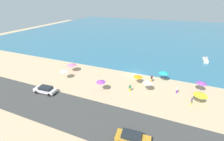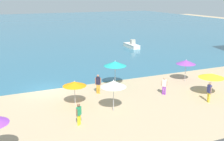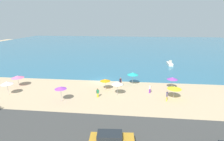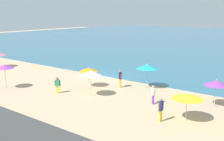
{
  "view_description": "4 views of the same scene",
  "coord_description": "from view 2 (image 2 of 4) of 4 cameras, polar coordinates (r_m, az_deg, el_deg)",
  "views": [
    {
      "loc": [
        6.87,
        -33.77,
        17.31
      ],
      "look_at": [
        -5.21,
        -3.56,
        1.53
      ],
      "focal_mm": 24.0,
      "sensor_mm": 36.0,
      "label": 1
    },
    {
      "loc": [
        -4.47,
        -25.76,
        8.88
      ],
      "look_at": [
        6.1,
        -1.77,
        1.7
      ],
      "focal_mm": 45.0,
      "sensor_mm": 36.0,
      "label": 2
    },
    {
      "loc": [
        5.96,
        -35.2,
        12.52
      ],
      "look_at": [
        1.94,
        2.48,
        1.67
      ],
      "focal_mm": 28.0,
      "sensor_mm": 36.0,
      "label": 3
    },
    {
      "loc": [
        20.91,
        -25.88,
        7.8
      ],
      "look_at": [
        1.41,
        -0.74,
        1.08
      ],
      "focal_mm": 45.0,
      "sensor_mm": 36.0,
      "label": 4
    }
  ],
  "objects": [
    {
      "name": "sea",
      "position": [
        81.36,
        -20.7,
        8.09
      ],
      "size": [
        150.0,
        110.0,
        0.05
      ],
      "primitive_type": "cube",
      "color": "#2F6985",
      "rests_on": "ground_plane"
    },
    {
      "name": "beach_umbrella_2",
      "position": [
        21.49,
        0.3,
        -2.72
      ],
      "size": [
        1.98,
        1.98,
        2.54
      ],
      "color": "#B2B2B7",
      "rests_on": "ground_plane"
    },
    {
      "name": "bather_2",
      "position": [
        25.86,
        10.57,
        -2.86
      ],
      "size": [
        0.47,
        0.39,
        1.66
      ],
      "color": "purple",
      "rests_on": "ground_plane"
    },
    {
      "name": "skiff_nearshore",
      "position": [
        47.85,
        3.99,
        5.12
      ],
      "size": [
        1.37,
        4.37,
        1.45
      ],
      "color": "silver",
      "rests_on": "sea"
    },
    {
      "name": "bather_1",
      "position": [
        25.65,
        -2.84,
        -2.53
      ],
      "size": [
        0.5,
        0.38,
        1.83
      ],
      "color": "orange",
      "rests_on": "ground_plane"
    },
    {
      "name": "bather_0",
      "position": [
        24.99,
        19.15,
        -3.97
      ],
      "size": [
        0.27,
        0.56,
        1.77
      ],
      "color": "yellow",
      "rests_on": "ground_plane"
    },
    {
      "name": "ground_plane",
      "position": [
        27.61,
        -13.21,
        -3.87
      ],
      "size": [
        160.0,
        160.0,
        0.0
      ],
      "primitive_type": "plane",
      "color": "tan"
    },
    {
      "name": "beach_umbrella_4",
      "position": [
        30.1,
        14.81,
        1.66
      ],
      "size": [
        2.0,
        2.0,
        2.32
      ],
      "color": "#B2B2B7",
      "rests_on": "ground_plane"
    },
    {
      "name": "beach_umbrella_0",
      "position": [
        26.56,
        19.58,
        -0.97
      ],
      "size": [
        2.33,
        2.33,
        2.1
      ],
      "color": "#B2B2B7",
      "rests_on": "ground_plane"
    },
    {
      "name": "beach_umbrella_1",
      "position": [
        27.44,
        0.64,
        1.41
      ],
      "size": [
        2.23,
        2.23,
        2.59
      ],
      "color": "#B2B2B7",
      "rests_on": "ground_plane"
    },
    {
      "name": "bather_3",
      "position": [
        19.8,
        -6.76,
        -8.6
      ],
      "size": [
        0.46,
        0.4,
        1.59
      ],
      "color": "yellow",
      "rests_on": "ground_plane"
    },
    {
      "name": "beach_umbrella_6",
      "position": [
        22.88,
        -7.63,
        -2.69
      ],
      "size": [
        1.93,
        1.93,
        2.11
      ],
      "color": "#B2B2B7",
      "rests_on": "ground_plane"
    }
  ]
}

